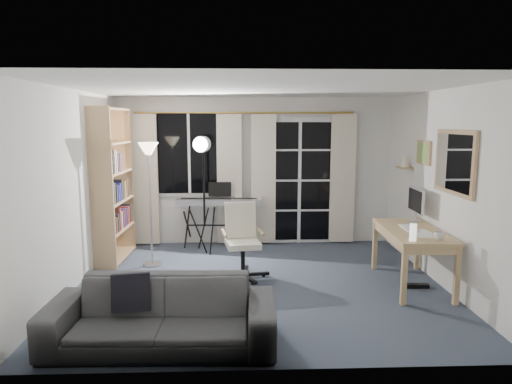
% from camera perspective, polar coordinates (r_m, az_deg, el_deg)
% --- Properties ---
extents(floor, '(4.50, 4.00, 0.02)m').
position_cam_1_polar(floor, '(5.83, 0.40, -11.49)').
color(floor, '#343F4C').
rests_on(floor, ground).
extents(window, '(1.20, 0.08, 1.40)m').
position_cam_1_polar(window, '(7.49, -8.35, 4.81)').
color(window, white).
rests_on(window, floor).
extents(french_door, '(1.32, 0.09, 2.11)m').
position_cam_1_polar(french_door, '(7.57, 5.42, 1.29)').
color(french_door, white).
rests_on(french_door, floor).
extents(curtains, '(3.60, 0.07, 2.13)m').
position_cam_1_polar(curtains, '(7.40, -1.31, 1.69)').
color(curtains, gold).
rests_on(curtains, floor).
extents(bookshelf, '(0.39, 1.04, 2.22)m').
position_cam_1_polar(bookshelf, '(6.92, -17.94, 0.40)').
color(bookshelf, '#A17F55').
rests_on(bookshelf, floor).
extents(torchiere_lamp, '(0.35, 0.35, 1.73)m').
position_cam_1_polar(torchiere_lamp, '(6.42, -13.24, 3.03)').
color(torchiere_lamp, '#B2B2B7').
rests_on(torchiere_lamp, floor).
extents(keyboard_piano, '(1.36, 0.70, 0.98)m').
position_cam_1_polar(keyboard_piano, '(7.28, -4.60, -1.26)').
color(keyboard_piano, black).
rests_on(keyboard_piano, floor).
extents(studio_light, '(0.39, 0.40, 1.83)m').
position_cam_1_polar(studio_light, '(6.89, -6.73, 4.25)').
color(studio_light, black).
rests_on(studio_light, floor).
extents(office_chair, '(0.67, 0.67, 0.97)m').
position_cam_1_polar(office_chair, '(5.97, -1.83, -5.16)').
color(office_chair, black).
rests_on(office_chair, floor).
extents(desk, '(0.71, 1.34, 0.71)m').
position_cam_1_polar(desk, '(5.93, 19.00, -5.28)').
color(desk, tan).
rests_on(desk, floor).
extents(monitor, '(0.17, 0.51, 0.44)m').
position_cam_1_polar(monitor, '(6.34, 19.37, -1.13)').
color(monitor, silver).
rests_on(monitor, desk).
extents(desk_clutter, '(0.43, 0.80, 0.89)m').
position_cam_1_polar(desk_clutter, '(5.72, 19.15, -6.46)').
color(desk_clutter, white).
rests_on(desk_clutter, desk).
extents(mug, '(0.12, 0.10, 0.12)m').
position_cam_1_polar(mug, '(5.49, 21.93, -5.00)').
color(mug, silver).
rests_on(mug, desk).
extents(wall_mirror, '(0.04, 0.94, 0.74)m').
position_cam_1_polar(wall_mirror, '(5.70, 23.57, 3.41)').
color(wall_mirror, '#A17F55').
rests_on(wall_mirror, floor).
extents(framed_print, '(0.03, 0.42, 0.32)m').
position_cam_1_polar(framed_print, '(6.51, 20.24, 4.64)').
color(framed_print, '#A17F55').
rests_on(framed_print, floor).
extents(wall_shelf, '(0.16, 0.30, 0.18)m').
position_cam_1_polar(wall_shelf, '(6.97, 18.08, 3.40)').
color(wall_shelf, '#A17F55').
rests_on(wall_shelf, floor).
extents(sofa, '(2.05, 0.65, 0.80)m').
position_cam_1_polar(sofa, '(4.29, -11.80, -13.49)').
color(sofa, '#323235').
rests_on(sofa, floor).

